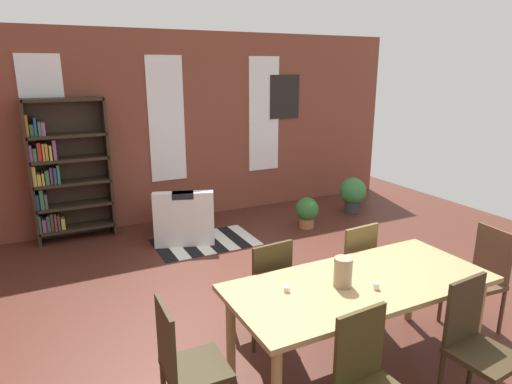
% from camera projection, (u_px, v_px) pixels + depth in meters
% --- Properties ---
extents(ground_plane, '(9.62, 9.62, 0.00)m').
position_uv_depth(ground_plane, '(291.00, 340.00, 3.97)').
color(ground_plane, '#4C251B').
extents(back_wall_brick, '(8.11, 0.12, 2.88)m').
position_uv_depth(back_wall_brick, '(166.00, 129.00, 6.82)').
color(back_wall_brick, brown).
rests_on(back_wall_brick, ground).
extents(window_pane_0, '(0.55, 0.02, 1.87)m').
position_uv_depth(window_pane_0, '(46.00, 126.00, 6.00)').
color(window_pane_0, white).
extents(window_pane_1, '(0.55, 0.02, 1.87)m').
position_uv_depth(window_pane_1, '(166.00, 120.00, 6.72)').
color(window_pane_1, white).
extents(window_pane_2, '(0.55, 0.02, 1.87)m').
position_uv_depth(window_pane_2, '(264.00, 115.00, 7.44)').
color(window_pane_2, white).
extents(dining_table, '(2.06, 0.91, 0.77)m').
position_uv_depth(dining_table, '(360.00, 291.00, 3.41)').
color(dining_table, '#9E7C50').
rests_on(dining_table, ground).
extents(vase_on_table, '(0.14, 0.14, 0.22)m').
position_uv_depth(vase_on_table, '(343.00, 272.00, 3.29)').
color(vase_on_table, '#998466').
rests_on(vase_on_table, dining_table).
extents(tealight_candle_0, '(0.04, 0.04, 0.05)m').
position_uv_depth(tealight_candle_0, '(376.00, 286.00, 3.26)').
color(tealight_candle_0, silver).
rests_on(tealight_candle_0, dining_table).
extents(tealight_candle_1, '(0.04, 0.04, 0.04)m').
position_uv_depth(tealight_candle_1, '(287.00, 289.00, 3.23)').
color(tealight_candle_1, silver).
rests_on(tealight_candle_1, dining_table).
extents(dining_chair_near_left, '(0.42, 0.42, 0.95)m').
position_uv_depth(dining_chair_near_left, '(371.00, 384.00, 2.67)').
color(dining_chair_near_left, '#392F14').
rests_on(dining_chair_near_left, ground).
extents(dining_chair_far_right, '(0.43, 0.43, 0.95)m').
position_uv_depth(dining_chair_far_right, '(351.00, 266.00, 4.25)').
color(dining_chair_far_right, brown).
rests_on(dining_chair_far_right, ground).
extents(dining_chair_head_left, '(0.41, 0.41, 0.95)m').
position_uv_depth(dining_chair_head_left, '(185.00, 363.00, 2.85)').
color(dining_chair_head_left, '#322916').
rests_on(dining_chair_head_left, ground).
extents(dining_chair_far_left, '(0.43, 0.43, 0.95)m').
position_uv_depth(dining_chair_far_left, '(265.00, 287.00, 3.85)').
color(dining_chair_far_left, '#342A14').
rests_on(dining_chair_far_left, ground).
extents(dining_chair_near_right, '(0.43, 0.43, 0.95)m').
position_uv_depth(dining_chair_near_right, '(475.00, 342.00, 3.07)').
color(dining_chair_near_right, '#322615').
rests_on(dining_chair_near_right, ground).
extents(dining_chair_head_right, '(0.43, 0.43, 0.95)m').
position_uv_depth(dining_chair_head_right, '(481.00, 275.00, 4.06)').
color(dining_chair_head_right, '#503524').
rests_on(dining_chair_head_right, ground).
extents(bookshelf_tall, '(1.03, 0.31, 1.96)m').
position_uv_depth(bookshelf_tall, '(64.00, 171.00, 6.07)').
color(bookshelf_tall, '#2D2319').
rests_on(bookshelf_tall, ground).
extents(armchair_white, '(1.01, 1.01, 0.75)m').
position_uv_depth(armchair_white, '(184.00, 219.00, 6.28)').
color(armchair_white, silver).
rests_on(armchair_white, ground).
extents(potted_plant_by_shelf, '(0.44, 0.44, 0.59)m').
position_uv_depth(potted_plant_by_shelf, '(353.00, 193.00, 7.40)').
color(potted_plant_by_shelf, '#333338').
rests_on(potted_plant_by_shelf, ground).
extents(potted_plant_corner, '(0.35, 0.35, 0.47)m').
position_uv_depth(potted_plant_corner, '(307.00, 211.00, 6.71)').
color(potted_plant_corner, '#9E6042').
rests_on(potted_plant_corner, ground).
extents(striped_rug, '(1.38, 0.88, 0.01)m').
position_uv_depth(striped_rug, '(205.00, 242.00, 6.20)').
color(striped_rug, black).
rests_on(striped_rug, ground).
extents(framed_picture, '(0.56, 0.03, 0.72)m').
position_uv_depth(framed_picture, '(284.00, 97.00, 7.53)').
color(framed_picture, black).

